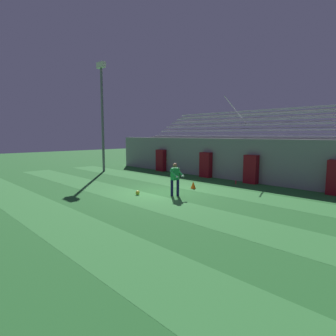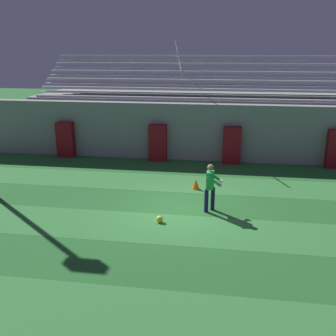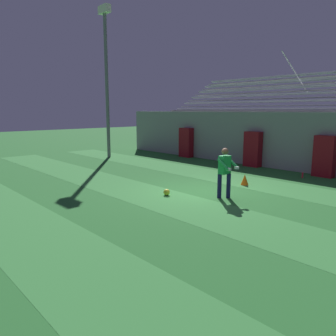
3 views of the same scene
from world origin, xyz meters
name	(u,v)px [view 1 (image 1 of 3)]	position (x,y,z in m)	size (l,w,h in m)	color
ground_plane	(162,193)	(0.00, 0.00, 0.00)	(80.00, 80.00, 0.00)	#286B2D
turf_stripe_near	(48,215)	(0.00, -6.00, 0.00)	(28.00, 2.15, 0.01)	#38843D
turf_stripe_mid	(137,197)	(0.00, -1.69, 0.00)	(28.00, 2.15, 0.01)	#38843D
turf_stripe_far	(194,186)	(0.00, 2.61, 0.00)	(28.00, 2.15, 0.01)	#38843D
back_wall	(232,159)	(0.00, 6.50, 1.40)	(24.00, 0.60, 2.80)	gray
padding_pillar_gate_left	(206,165)	(-1.80, 5.95, 0.90)	(0.87, 0.44, 1.80)	maroon
padding_pillar_gate_right	(251,169)	(1.80, 5.95, 0.90)	(0.87, 0.44, 1.80)	maroon
padding_pillar_far_left	(161,160)	(-6.60, 5.95, 0.90)	(0.87, 0.44, 1.80)	maroon
bleacher_stand	(252,155)	(0.00, 9.19, 1.51)	(18.00, 4.75, 5.83)	gray
floodlight_pole	(102,104)	(-9.79, 2.36, 5.52)	(0.90, 0.36, 8.85)	slate
goalkeeper	(175,177)	(1.07, -0.10, 0.95)	(0.58, 0.59, 1.67)	#19194C
soccer_ball	(138,193)	(-0.47, -1.28, 0.11)	(0.22, 0.22, 0.22)	yellow
traffic_cone	(193,185)	(0.41, 2.04, 0.21)	(0.30, 0.30, 0.42)	orange
water_bottle	(236,182)	(1.32, 5.02, 0.12)	(0.07, 0.07, 0.24)	red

